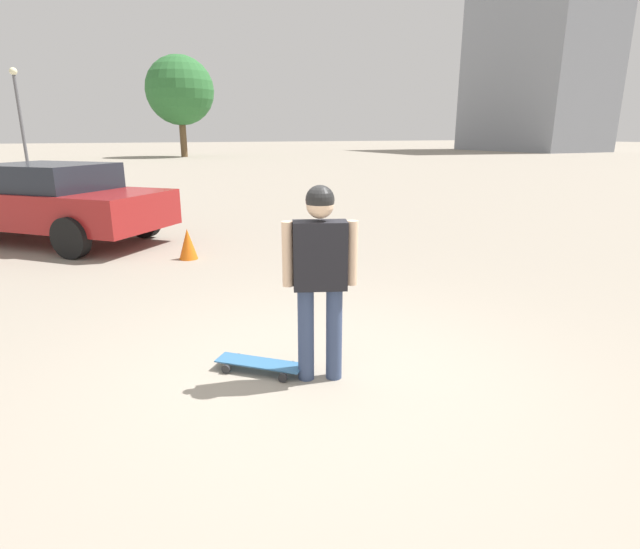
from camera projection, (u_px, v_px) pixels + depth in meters
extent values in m
plane|color=gray|center=(320.00, 378.00, 4.26)|extent=(220.00, 220.00, 0.00)
cylinder|color=#38476B|center=(306.00, 335.00, 4.14)|extent=(0.13, 0.13, 0.80)
cylinder|color=#38476B|center=(334.00, 334.00, 4.16)|extent=(0.13, 0.13, 0.80)
cube|color=black|center=(320.00, 255.00, 3.97)|extent=(0.47, 0.33, 0.55)
cylinder|color=beige|center=(288.00, 254.00, 3.94)|extent=(0.09, 0.09, 0.52)
cylinder|color=beige|center=(352.00, 253.00, 3.98)|extent=(0.09, 0.09, 0.52)
sphere|color=beige|center=(320.00, 205.00, 3.86)|extent=(0.22, 0.22, 0.22)
sphere|color=black|center=(320.00, 200.00, 3.85)|extent=(0.23, 0.23, 0.23)
cube|color=#336693|center=(259.00, 363.00, 4.35)|extent=(0.72, 0.67, 0.01)
cylinder|color=#262628|center=(226.00, 369.00, 4.33)|extent=(0.08, 0.07, 0.08)
cylinder|color=#262628|center=(238.00, 358.00, 4.55)|extent=(0.08, 0.07, 0.08)
cylinder|color=#262628|center=(283.00, 378.00, 4.18)|extent=(0.08, 0.07, 0.08)
cylinder|color=#262628|center=(293.00, 366.00, 4.39)|extent=(0.08, 0.07, 0.08)
cube|color=maroon|center=(47.00, 207.00, 9.41)|extent=(4.63, 4.54, 0.65)
cube|color=#1E232D|center=(48.00, 177.00, 9.22)|extent=(2.66, 2.64, 0.47)
cylinder|color=black|center=(34.00, 213.00, 10.80)|extent=(0.64, 0.63, 0.70)
cylinder|color=black|center=(71.00, 238.00, 8.20)|extent=(0.64, 0.63, 0.70)
cylinder|color=black|center=(144.00, 220.00, 9.88)|extent=(0.64, 0.63, 0.70)
cube|color=gray|center=(540.00, 40.00, 54.59)|extent=(9.33, 14.83, 23.61)
cylinder|color=brown|center=(183.00, 136.00, 42.44)|extent=(0.55, 0.55, 3.44)
sphere|color=#2D6B33|center=(180.00, 90.00, 41.43)|extent=(5.60, 5.60, 5.60)
cone|color=orange|center=(188.00, 244.00, 8.20)|extent=(0.31, 0.31, 0.51)
cylinder|color=#59595E|center=(23.00, 131.00, 19.44)|extent=(0.12, 0.12, 4.13)
sphere|color=beige|center=(13.00, 71.00, 18.85)|extent=(0.28, 0.28, 0.28)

